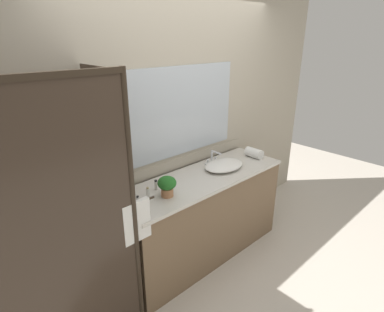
{
  "coord_description": "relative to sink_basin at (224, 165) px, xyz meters",
  "views": [
    {
      "loc": [
        -1.91,
        -1.9,
        2.16
      ],
      "look_at": [
        -0.15,
        0.0,
        1.15
      ],
      "focal_mm": 28.84,
      "sensor_mm": 36.0,
      "label": 1
    }
  ],
  "objects": [
    {
      "name": "rolled_towel_near_edge",
      "position": [
        0.47,
        -0.03,
        0.02
      ],
      "size": [
        0.11,
        0.19,
        0.11
      ],
      "primitive_type": "cylinder",
      "rotation": [
        1.57,
        0.0,
        0.01
      ],
      "color": "white",
      "rests_on": "vanity_cabinet"
    },
    {
      "name": "amenity_bottle_lotion",
      "position": [
        -0.79,
        0.09,
        0.01
      ],
      "size": [
        0.03,
        0.03,
        0.09
      ],
      "color": "white",
      "rests_on": "vanity_cabinet"
    },
    {
      "name": "amenity_bottle_conditioner",
      "position": [
        -1.06,
        -0.03,
        0.01
      ],
      "size": [
        0.03,
        0.03,
        0.09
      ],
      "color": "white",
      "rests_on": "vanity_cabinet"
    },
    {
      "name": "shower_enclosure",
      "position": [
        -1.57,
        -0.19,
        0.09
      ],
      "size": [
        1.2,
        0.59,
        2.0
      ],
      "color": "#2D2319",
      "rests_on": "ground_plane"
    },
    {
      "name": "soap_dish",
      "position": [
        -0.66,
        0.1,
        -0.02
      ],
      "size": [
        0.1,
        0.07,
        0.04
      ],
      "color": "silver",
      "rests_on": "vanity_cabinet"
    },
    {
      "name": "potted_plant",
      "position": [
        -0.79,
        -0.07,
        0.07
      ],
      "size": [
        0.16,
        0.16,
        0.18
      ],
      "color": "#B77A51",
      "rests_on": "vanity_cabinet"
    },
    {
      "name": "vanity_cabinet",
      "position": [
        -0.29,
        0.01,
        -0.48
      ],
      "size": [
        1.8,
        0.58,
        0.9
      ],
      "color": "brown",
      "rests_on": "ground_plane"
    },
    {
      "name": "faucet",
      "position": [
        0.0,
        0.16,
        0.02
      ],
      "size": [
        0.17,
        0.15,
        0.15
      ],
      "color": "silver",
      "rests_on": "vanity_cabinet"
    },
    {
      "name": "wall_back_with_mirror",
      "position": [
        -0.29,
        0.35,
        0.37
      ],
      "size": [
        4.4,
        0.06,
        2.6
      ],
      "color": "#B2A893",
      "rests_on": "ground_plane"
    },
    {
      "name": "ground_plane",
      "position": [
        -0.29,
        0.0,
        -0.93
      ],
      "size": [
        8.0,
        8.0,
        0.0
      ],
      "primitive_type": "plane",
      "color": "beige"
    },
    {
      "name": "amenity_bottle_shampoo",
      "position": [
        -0.92,
        0.03,
        0.01
      ],
      "size": [
        0.03,
        0.03,
        0.09
      ],
      "color": "white",
      "rests_on": "vanity_cabinet"
    },
    {
      "name": "sink_basin",
      "position": [
        0.0,
        0.0,
        0.0
      ],
      "size": [
        0.45,
        0.32,
        0.07
      ],
      "primitive_type": "ellipsoid",
      "color": "white",
      "rests_on": "vanity_cabinet"
    }
  ]
}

